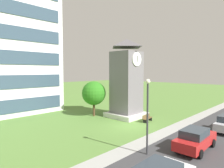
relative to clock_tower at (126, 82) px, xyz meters
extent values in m
plane|color=#567F38|center=(-3.54, -2.96, -4.69)|extent=(160.00, 160.00, 0.00)
cube|color=#38383A|center=(-3.54, -11.58, -4.69)|extent=(120.00, 7.20, 0.01)
cube|color=#9E9E99|center=(-3.54, -7.18, -4.69)|extent=(120.00, 1.60, 0.01)
cube|color=slate|center=(-0.01, 0.01, -0.29)|extent=(3.30, 3.30, 8.80)
cube|color=beige|center=(-0.01, 0.01, -4.39)|extent=(4.45, 4.45, 0.60)
pyramid|color=#555155|center=(-0.01, 0.01, 5.24)|extent=(3.63, 3.63, 1.13)
cylinder|color=white|center=(-0.01, -1.70, 3.05)|extent=(1.81, 0.12, 1.81)
cylinder|color=white|center=(1.70, 0.01, 3.05)|extent=(0.12, 1.81, 1.81)
cube|color=black|center=(-0.01, -1.77, 3.22)|extent=(0.05, 0.09, 0.54)
cube|color=black|center=(-0.01, -1.78, 3.05)|extent=(0.04, 0.06, 0.82)
cube|color=brown|center=(-0.29, -3.63, -4.24)|extent=(1.84, 0.67, 0.06)
cube|color=brown|center=(-0.32, -3.41, -4.01)|extent=(1.79, 0.25, 0.40)
cube|color=black|center=(-1.01, -3.71, -4.47)|extent=(0.13, 0.44, 0.45)
cube|color=black|center=(0.42, -3.55, -4.47)|extent=(0.13, 0.44, 0.45)
cylinder|color=#333338|center=(-8.33, -8.85, -2.04)|extent=(0.14, 0.14, 5.30)
sphere|color=#F2EFCC|center=(-8.33, -8.85, 0.78)|extent=(0.36, 0.36, 0.36)
cylinder|color=#513823|center=(-2.78, 3.50, -3.67)|extent=(0.30, 0.30, 2.04)
sphere|color=#2C771C|center=(-2.78, 3.50, -1.51)|extent=(3.27, 3.27, 3.27)
cube|color=red|center=(-4.87, -11.11, -3.98)|extent=(4.71, 1.85, 0.76)
cube|color=#2D3842|center=(-5.11, -11.12, -3.30)|extent=(2.36, 1.61, 0.60)
cylinder|color=black|center=(-3.42, -10.21, -4.36)|extent=(0.66, 0.22, 0.66)
cylinder|color=black|center=(-3.41, -11.99, -4.36)|extent=(0.66, 0.22, 0.66)
cylinder|color=black|center=(-6.34, -10.24, -4.36)|extent=(0.66, 0.22, 0.66)
cylinder|color=black|center=(-6.33, -12.01, -4.36)|extent=(0.66, 0.22, 0.66)
cylinder|color=black|center=(3.70, -10.94, -4.36)|extent=(0.66, 0.22, 0.66)
cylinder|color=black|center=(0.81, -10.96, -4.36)|extent=(0.66, 0.22, 0.66)
camera|label=1|loc=(-20.55, -16.84, 1.57)|focal=31.55mm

